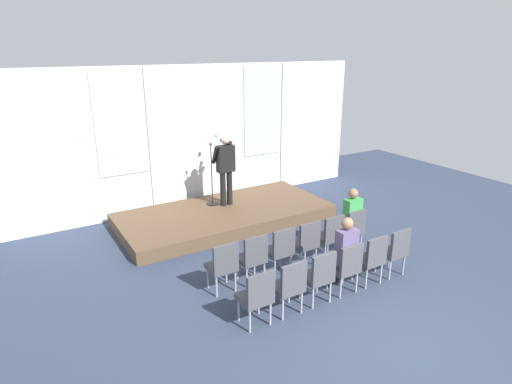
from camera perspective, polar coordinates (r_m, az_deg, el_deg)
ground_plane at (r=6.79m, az=18.25°, el=-18.81°), size 17.74×17.74×0.00m
rear_partition at (r=11.23m, az=-7.70°, el=7.41°), size 9.70×0.14×3.62m
stage_platform at (r=10.43m, az=-4.14°, el=-3.09°), size 5.02×2.34×0.30m
speaker at (r=10.37m, az=-4.10°, el=3.59°), size 0.52×0.69×1.74m
mic_stand at (r=10.63m, az=-5.83°, el=0.09°), size 0.28×0.28×1.56m
chair_r0_c0 at (r=7.39m, az=-4.41°, el=-9.53°), size 0.46×0.44×0.94m
chair_r0_c1 at (r=7.64m, az=-0.43°, el=-8.47°), size 0.46×0.44×0.94m
chair_r0_c2 at (r=7.92m, az=3.26°, el=-7.44°), size 0.46×0.44×0.94m
chair_r0_c3 at (r=8.24m, az=6.67°, el=-6.47°), size 0.46×0.44×0.94m
chair_r0_c4 at (r=8.58m, az=9.80°, el=-5.55°), size 0.46×0.44×0.94m
chair_r0_c5 at (r=8.96m, az=12.67°, el=-4.68°), size 0.46×0.44×0.94m
audience_r0_c5 at (r=8.92m, az=12.43°, el=-3.22°), size 0.36×0.39×1.36m
chair_r1_c0 at (r=6.55m, az=0.13°, el=-13.53°), size 0.46×0.44×0.94m
chair_r1_c1 at (r=6.83m, az=4.45°, el=-12.12°), size 0.46×0.44×0.94m
chair_r1_c2 at (r=7.15m, az=8.37°, el=-10.77°), size 0.46×0.44×0.94m
chair_r1_c3 at (r=7.49m, az=11.91°, el=-9.50°), size 0.46×0.44×0.94m
audience_r1_c3 at (r=7.44m, az=11.62°, el=-7.71°), size 0.36×0.39×1.38m
chair_r1_c4 at (r=7.87m, az=15.10°, el=-8.31°), size 0.46×0.44×0.94m
chair_r1_c5 at (r=8.27m, az=17.97°, el=-7.22°), size 0.46×0.44×0.94m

